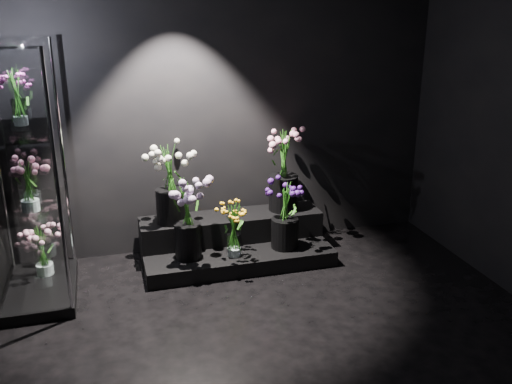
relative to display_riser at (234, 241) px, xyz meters
name	(u,v)px	position (x,y,z in m)	size (l,w,h in m)	color
floor	(295,359)	(0.02, -1.66, -0.16)	(4.00, 4.00, 0.00)	black
wall_back	(226,101)	(0.02, 0.34, 1.24)	(4.00, 4.00, 0.00)	black
display_riser	(234,241)	(0.00, 0.00, 0.00)	(1.70, 0.75, 0.38)	black
display_case	(26,178)	(-1.69, -0.28, 0.85)	(0.55, 0.91, 2.01)	black
bouquet_orange_bells	(234,230)	(-0.07, -0.28, 0.23)	(0.24, 0.24, 0.48)	white
bouquet_lilac	(187,212)	(-0.46, -0.20, 0.41)	(0.47, 0.47, 0.73)	black
bouquet_purple	(285,212)	(0.42, -0.22, 0.32)	(0.34, 0.34, 0.61)	black
bouquet_cream_roses	(170,179)	(-0.55, 0.08, 0.63)	(0.48, 0.48, 0.71)	black
bouquet_pink_roses	(284,166)	(0.51, 0.11, 0.65)	(0.45, 0.45, 0.77)	black
bouquet_case_pink	(28,183)	(-1.66, -0.43, 0.85)	(0.31, 0.31, 0.41)	white
bouquet_case_magenta	(18,97)	(-1.68, -0.13, 1.44)	(0.28, 0.28, 0.42)	white
bouquet_case_base_pink	(42,248)	(-1.66, -0.10, 0.17)	(0.39, 0.39, 0.44)	white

